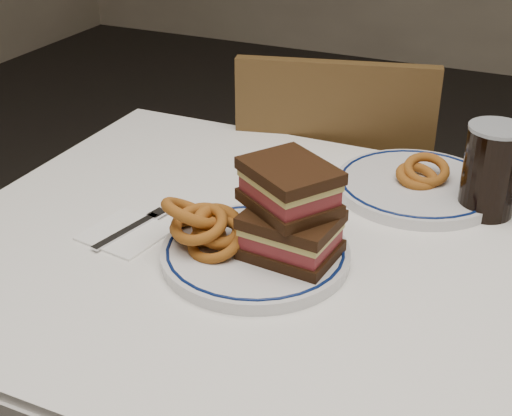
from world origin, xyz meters
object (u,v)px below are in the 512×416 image
at_px(beer_mug, 493,170).
at_px(chair_far, 332,214).
at_px(far_plate, 417,186).
at_px(reuben_sandwich, 290,211).
at_px(main_plate, 255,253).

bearing_deg(beer_mug, chair_far, 138.70).
height_order(chair_far, far_plate, chair_far).
bearing_deg(beer_mug, reuben_sandwich, -131.21).
relative_size(chair_far, far_plate, 3.12).
relative_size(chair_far, main_plate, 3.17).
relative_size(main_plate, reuben_sandwich, 1.69).
xyz_separation_m(reuben_sandwich, far_plate, (0.12, 0.31, -0.08)).
bearing_deg(chair_far, beer_mug, -41.30).
bearing_deg(far_plate, beer_mug, -12.96).
bearing_deg(main_plate, chair_far, 97.25).
xyz_separation_m(main_plate, reuben_sandwich, (0.05, 0.01, 0.08)).
xyz_separation_m(reuben_sandwich, beer_mug, (0.25, 0.28, -0.01)).
bearing_deg(main_plate, reuben_sandwich, 16.69).
relative_size(reuben_sandwich, beer_mug, 1.08).
height_order(main_plate, reuben_sandwich, reuben_sandwich).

